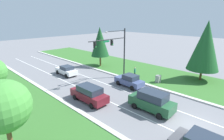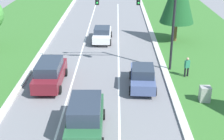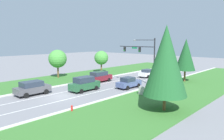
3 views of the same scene
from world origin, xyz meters
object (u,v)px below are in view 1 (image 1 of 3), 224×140
(slate_blue_sedan, at_px, (129,80))
(conifer_near_right_tree, at_px, (100,42))
(burgundy_suv, at_px, (89,94))
(pedestrian, at_px, (135,72))
(utility_cabinet, at_px, (158,79))
(oak_far_left_tree, at_px, (4,106))
(conifer_far_right_tree, at_px, (205,46))
(forest_suv, at_px, (152,101))
(white_sedan, at_px, (66,70))
(traffic_signal_mast, at_px, (116,47))

(slate_blue_sedan, relative_size, conifer_near_right_tree, 0.57)
(burgundy_suv, bearing_deg, pedestrian, 7.48)
(slate_blue_sedan, bearing_deg, pedestrian, 29.14)
(utility_cabinet, height_order, oak_far_left_tree, oak_far_left_tree)
(oak_far_left_tree, bearing_deg, slate_blue_sedan, 8.06)
(conifer_far_right_tree, bearing_deg, utility_cabinet, 144.13)
(conifer_near_right_tree, bearing_deg, slate_blue_sedan, -111.43)
(conifer_far_right_tree, bearing_deg, forest_suv, 178.41)
(slate_blue_sedan, height_order, utility_cabinet, slate_blue_sedan)
(conifer_far_right_tree, bearing_deg, conifer_near_right_tree, 107.46)
(utility_cabinet, distance_m, conifer_near_right_tree, 13.82)
(utility_cabinet, bearing_deg, pedestrian, 95.78)
(white_sedan, relative_size, conifer_near_right_tree, 0.59)
(forest_suv, distance_m, burgundy_suv, 7.08)
(conifer_near_right_tree, bearing_deg, utility_cabinet, -91.05)
(conifer_near_right_tree, bearing_deg, pedestrian, -94.07)
(white_sedan, xyz_separation_m, forest_suv, (-0.19, -16.81, 0.26))
(utility_cabinet, bearing_deg, oak_far_left_tree, -179.90)
(forest_suv, height_order, conifer_far_right_tree, conifer_far_right_tree)
(white_sedan, relative_size, oak_far_left_tree, 0.82)
(traffic_signal_mast, bearing_deg, oak_far_left_tree, -161.60)
(slate_blue_sedan, xyz_separation_m, conifer_near_right_tree, (4.28, 10.91, 4.04))
(conifer_near_right_tree, bearing_deg, burgundy_suv, -136.67)
(utility_cabinet, relative_size, pedestrian, 0.69)
(pedestrian, relative_size, oak_far_left_tree, 0.30)
(utility_cabinet, distance_m, pedestrian, 4.07)
(traffic_signal_mast, xyz_separation_m, oak_far_left_tree, (-16.44, -5.47, -1.36))
(utility_cabinet, height_order, conifer_far_right_tree, conifer_far_right_tree)
(conifer_near_right_tree, bearing_deg, oak_far_left_tree, -146.90)
(white_sedan, height_order, conifer_near_right_tree, conifer_near_right_tree)
(burgundy_suv, distance_m, utility_cabinet, 11.26)
(burgundy_suv, xyz_separation_m, conifer_near_right_tree, (11.20, 10.57, 3.93))
(utility_cabinet, bearing_deg, burgundy_suv, 166.85)
(forest_suv, relative_size, utility_cabinet, 4.06)
(white_sedan, distance_m, forest_suv, 16.81)
(forest_suv, xyz_separation_m, oak_far_left_tree, (-12.25, 3.68, 2.76))
(burgundy_suv, distance_m, pedestrian, 10.66)
(traffic_signal_mast, distance_m, utility_cabinet, 7.94)
(burgundy_suv, bearing_deg, slate_blue_sedan, -3.29)
(pedestrian, bearing_deg, utility_cabinet, 74.61)
(forest_suv, relative_size, pedestrian, 2.80)
(slate_blue_sedan, bearing_deg, conifer_near_right_tree, 71.20)
(forest_suv, bearing_deg, oak_far_left_tree, 162.45)
(slate_blue_sedan, distance_m, oak_far_left_tree, 16.34)
(traffic_signal_mast, bearing_deg, white_sedan, 117.55)
(conifer_near_right_tree, height_order, conifer_far_right_tree, conifer_far_right_tree)
(burgundy_suv, relative_size, oak_far_left_tree, 0.88)
(utility_cabinet, xyz_separation_m, pedestrian, (-0.41, 4.03, 0.35))
(slate_blue_sedan, bearing_deg, forest_suv, -119.03)
(white_sedan, distance_m, utility_cabinet, 15.09)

